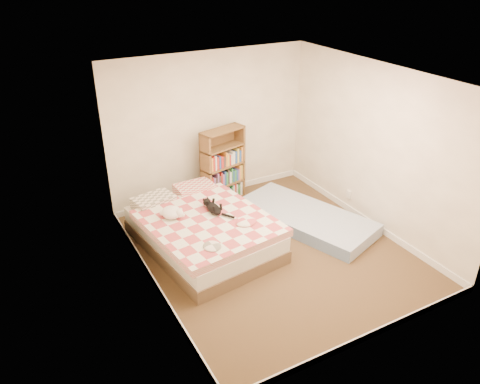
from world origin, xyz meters
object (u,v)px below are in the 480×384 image
bed (202,229)px  bookshelf (223,174)px  black_cat (213,207)px  white_dog (172,212)px  floor_mattress (305,218)px

bed → bookshelf: (0.89, 1.11, 0.24)m
bed → black_cat: black_cat is taller
black_cat → white_dog: size_ratio=1.80×
white_dog → bed: bearing=-10.0°
bed → white_dog: (-0.39, 0.11, 0.33)m
bed → black_cat: (0.19, -0.00, 0.32)m
bed → white_dog: bearing=156.0°
bookshelf → floor_mattress: bookshelf is taller
black_cat → floor_mattress: bearing=-12.3°
bookshelf → white_dog: (-1.28, -0.99, 0.10)m
floor_mattress → black_cat: 1.59m
black_cat → bed: bearing=175.9°
bookshelf → black_cat: (-0.71, -1.11, 0.08)m
bed → white_dog: white_dog is taller
bed → black_cat: bearing=-7.7°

